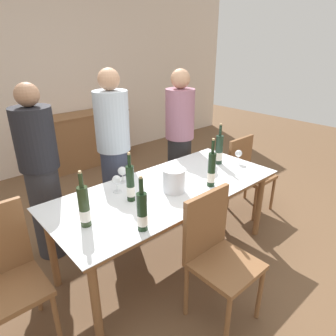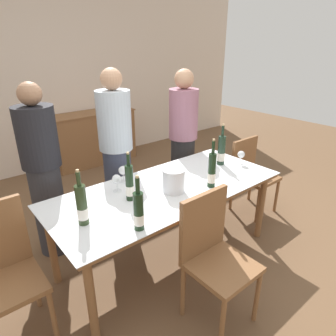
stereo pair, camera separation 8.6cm
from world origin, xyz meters
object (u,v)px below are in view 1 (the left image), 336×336
Objects in this scene: wine_glass_0 at (122,172)px; chair_left_end at (3,271)px; dining_table at (168,194)px; wine_bottle_4 at (130,184)px; wine_bottle_3 at (142,212)px; wine_bottle_1 at (84,207)px; chair_right_end at (247,169)px; sideboard_cabinet at (88,139)px; wine_bottle_2 at (219,150)px; wine_glass_2 at (239,154)px; chair_near_front at (216,249)px; person_guest_left at (114,154)px; wine_bottle_0 at (212,170)px; person_guest_right at (180,140)px; ice_bucket at (174,180)px; wine_glass_1 at (117,181)px; person_host at (42,176)px.

chair_left_end is at bearing -166.98° from wine_glass_0.
chair_left_end is (-1.32, 0.09, -0.12)m from dining_table.
wine_bottle_3 is at bearing -114.70° from wine_bottle_4.
chair_right_end is at bearing 3.69° from wine_bottle_1.
sideboard_cabinet is 3.39× the size of wine_bottle_1.
wine_bottle_3 is (-1.28, -0.41, -0.01)m from wine_bottle_2.
chair_near_front is at bearing -149.99° from wine_glass_2.
wine_bottle_1 is at bearing -132.69° from person_guest_left.
wine_bottle_0 is 0.71m from wine_bottle_4.
wine_bottle_2 reaches higher than wine_glass_0.
wine_glass_2 is at bearing -83.44° from sideboard_cabinet.
wine_bottle_0 is at bearing -118.94° from person_guest_right.
wine_bottle_3 is at bearing -146.93° from dining_table.
wine_bottle_3 reaches higher than ice_bucket.
wine_bottle_3 is 0.41× the size of chair_near_front.
dining_table is 10.29× the size of ice_bucket.
wine_bottle_2 is 1.20m from chair_near_front.
wine_bottle_0 reaches higher than ice_bucket.
wine_bottle_4 is 0.80m from chair_near_front.
sideboard_cabinet is 9.23× the size of wine_glass_1.
wine_glass_2 is 0.14× the size of chair_left_end.
chair_left_end is (-1.09, -0.25, -0.29)m from wine_glass_0.
wine_bottle_3 is 0.24× the size of person_host.
dining_table is at bearing -55.98° from wine_glass_0.
wine_glass_1 is 1.07× the size of wine_glass_2.
person_guest_left reaches higher than chair_near_front.
ice_bucket is 0.21× the size of chair_near_front.
dining_table is 13.82× the size of wine_glass_0.
chair_near_front is at bearing -66.99° from person_host.
sideboard_cabinet is at bearing 83.95° from wine_bottle_0.
ice_bucket is 0.67m from chair_near_front.
wine_glass_0 is 0.09× the size of person_guest_right.
wine_bottle_2 is 0.68m from chair_right_end.
wine_bottle_0 is 1.13m from chair_right_end.
wine_bottle_2 is 3.02× the size of wine_glass_2.
wine_bottle_0 is at bearing -20.54° from wine_bottle_4.
wine_glass_2 is 0.54m from chair_right_end.
wine_glass_0 is at bearing 170.45° from chair_right_end.
person_guest_right reaches higher than wine_glass_2.
wine_bottle_0 is at bearing -69.86° from person_guest_left.
wine_glass_0 is 0.09× the size of person_host.
person_host is (-0.40, 0.57, -0.04)m from wine_glass_1.
dining_table is 1.08m from person_guest_right.
wine_bottle_0 is 0.84m from wine_bottle_3.
wine_bottle_3 is 0.98× the size of wine_bottle_4.
sideboard_cabinet is 3.18m from chair_left_end.
wine_bottle_0 reaches higher than wine_glass_2.
person_guest_left is (-1.37, 0.66, 0.34)m from chair_right_end.
person_guest_left is (1.26, 0.65, 0.29)m from chair_left_end.
wine_glass_1 is (-1.11, 0.15, -0.04)m from wine_bottle_2.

